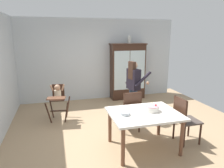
{
  "coord_description": "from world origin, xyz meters",
  "views": [
    {
      "loc": [
        -1.43,
        -4.22,
        2.17
      ],
      "look_at": [
        -0.07,
        0.7,
        0.95
      ],
      "focal_mm": 33.07,
      "sensor_mm": 36.0,
      "label": 1
    }
  ],
  "objects_px": {
    "china_cabinet": "(128,71)",
    "birthday_cake": "(152,108)",
    "dining_chair_far_side": "(131,109)",
    "dining_table": "(144,117)",
    "serving_bowl": "(125,114)",
    "high_chair_with_toddler": "(58,96)",
    "adult_person": "(134,83)",
    "ceramic_vase": "(130,40)",
    "dining_chair_right_end": "(184,117)"
  },
  "relations": [
    {
      "from": "adult_person",
      "to": "birthday_cake",
      "type": "height_order",
      "value": "adult_person"
    },
    {
      "from": "dining_table",
      "to": "dining_chair_far_side",
      "type": "distance_m",
      "value": 0.74
    },
    {
      "from": "birthday_cake",
      "to": "adult_person",
      "type": "bearing_deg",
      "value": 83.6
    },
    {
      "from": "ceramic_vase",
      "to": "serving_bowl",
      "type": "height_order",
      "value": "ceramic_vase"
    },
    {
      "from": "birthday_cake",
      "to": "dining_chair_far_side",
      "type": "relative_size",
      "value": 0.29
    },
    {
      "from": "birthday_cake",
      "to": "dining_chair_right_end",
      "type": "height_order",
      "value": "dining_chair_right_end"
    },
    {
      "from": "serving_bowl",
      "to": "dining_chair_far_side",
      "type": "height_order",
      "value": "dining_chair_far_side"
    },
    {
      "from": "ceramic_vase",
      "to": "serving_bowl",
      "type": "xyz_separation_m",
      "value": [
        -1.26,
        -3.24,
        -1.25
      ]
    },
    {
      "from": "birthday_cake",
      "to": "dining_chair_right_end",
      "type": "xyz_separation_m",
      "value": [
        0.7,
        -0.04,
        -0.24
      ]
    },
    {
      "from": "ceramic_vase",
      "to": "birthday_cake",
      "type": "distance_m",
      "value": 3.48
    },
    {
      "from": "ceramic_vase",
      "to": "dining_chair_right_end",
      "type": "xyz_separation_m",
      "value": [
        0.0,
        -3.23,
        -1.46
      ]
    },
    {
      "from": "ceramic_vase",
      "to": "serving_bowl",
      "type": "distance_m",
      "value": 3.7
    },
    {
      "from": "ceramic_vase",
      "to": "adult_person",
      "type": "height_order",
      "value": "ceramic_vase"
    },
    {
      "from": "dining_chair_right_end",
      "to": "birthday_cake",
      "type": "bearing_deg",
      "value": 86.47
    },
    {
      "from": "high_chair_with_toddler",
      "to": "birthday_cake",
      "type": "bearing_deg",
      "value": -37.73
    },
    {
      "from": "ceramic_vase",
      "to": "birthday_cake",
      "type": "height_order",
      "value": "ceramic_vase"
    },
    {
      "from": "ceramic_vase",
      "to": "dining_table",
      "type": "bearing_deg",
      "value": -104.99
    },
    {
      "from": "adult_person",
      "to": "ceramic_vase",
      "type": "bearing_deg",
      "value": -30.16
    },
    {
      "from": "dining_chair_far_side",
      "to": "dining_table",
      "type": "bearing_deg",
      "value": 86.82
    },
    {
      "from": "adult_person",
      "to": "serving_bowl",
      "type": "height_order",
      "value": "adult_person"
    },
    {
      "from": "ceramic_vase",
      "to": "dining_table",
      "type": "xyz_separation_m",
      "value": [
        -0.87,
        -3.23,
        -1.37
      ]
    },
    {
      "from": "dining_table",
      "to": "adult_person",
      "type": "bearing_deg",
      "value": 76.89
    },
    {
      "from": "birthday_cake",
      "to": "high_chair_with_toddler",
      "type": "bearing_deg",
      "value": 133.45
    },
    {
      "from": "dining_table",
      "to": "serving_bowl",
      "type": "height_order",
      "value": "serving_bowl"
    },
    {
      "from": "high_chair_with_toddler",
      "to": "adult_person",
      "type": "height_order",
      "value": "adult_person"
    },
    {
      "from": "dining_table",
      "to": "dining_chair_right_end",
      "type": "distance_m",
      "value": 0.87
    },
    {
      "from": "dining_chair_far_side",
      "to": "china_cabinet",
      "type": "bearing_deg",
      "value": -110.86
    },
    {
      "from": "high_chair_with_toddler",
      "to": "birthday_cake",
      "type": "xyz_separation_m",
      "value": [
        1.73,
        -1.82,
        0.14
      ]
    },
    {
      "from": "ceramic_vase",
      "to": "adult_person",
      "type": "relative_size",
      "value": 0.18
    },
    {
      "from": "china_cabinet",
      "to": "dining_chair_right_end",
      "type": "distance_m",
      "value": 3.25
    },
    {
      "from": "high_chair_with_toddler",
      "to": "dining_chair_right_end",
      "type": "height_order",
      "value": "dining_chair_right_end"
    },
    {
      "from": "dining_chair_right_end",
      "to": "dining_chair_far_side",
      "type": "bearing_deg",
      "value": 49.5
    },
    {
      "from": "china_cabinet",
      "to": "birthday_cake",
      "type": "relative_size",
      "value": 6.77
    },
    {
      "from": "adult_person",
      "to": "serving_bowl",
      "type": "relative_size",
      "value": 8.5
    },
    {
      "from": "serving_bowl",
      "to": "dining_table",
      "type": "bearing_deg",
      "value": 2.09
    },
    {
      "from": "china_cabinet",
      "to": "adult_person",
      "type": "height_order",
      "value": "china_cabinet"
    },
    {
      "from": "high_chair_with_toddler",
      "to": "dining_chair_right_end",
      "type": "distance_m",
      "value": 3.06
    },
    {
      "from": "adult_person",
      "to": "dining_chair_right_end",
      "type": "height_order",
      "value": "adult_person"
    },
    {
      "from": "serving_bowl",
      "to": "china_cabinet",
      "type": "bearing_deg",
      "value": 69.62
    },
    {
      "from": "china_cabinet",
      "to": "dining_chair_right_end",
      "type": "bearing_deg",
      "value": -89.02
    },
    {
      "from": "china_cabinet",
      "to": "serving_bowl",
      "type": "xyz_separation_m",
      "value": [
        -1.2,
        -3.24,
        -0.19
      ]
    },
    {
      "from": "birthday_cake",
      "to": "dining_chair_right_end",
      "type": "relative_size",
      "value": 0.29
    },
    {
      "from": "adult_person",
      "to": "serving_bowl",
      "type": "distance_m",
      "value": 1.6
    },
    {
      "from": "china_cabinet",
      "to": "adult_person",
      "type": "relative_size",
      "value": 1.24
    },
    {
      "from": "birthday_cake",
      "to": "serving_bowl",
      "type": "bearing_deg",
      "value": -174.47
    },
    {
      "from": "china_cabinet",
      "to": "dining_table",
      "type": "xyz_separation_m",
      "value": [
        -0.81,
        -3.23,
        -0.31
      ]
    },
    {
      "from": "high_chair_with_toddler",
      "to": "dining_table",
      "type": "relative_size",
      "value": 0.73
    },
    {
      "from": "ceramic_vase",
      "to": "adult_person",
      "type": "distance_m",
      "value": 2.17
    },
    {
      "from": "dining_table",
      "to": "serving_bowl",
      "type": "relative_size",
      "value": 7.24
    },
    {
      "from": "china_cabinet",
      "to": "dining_table",
      "type": "height_order",
      "value": "china_cabinet"
    }
  ]
}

